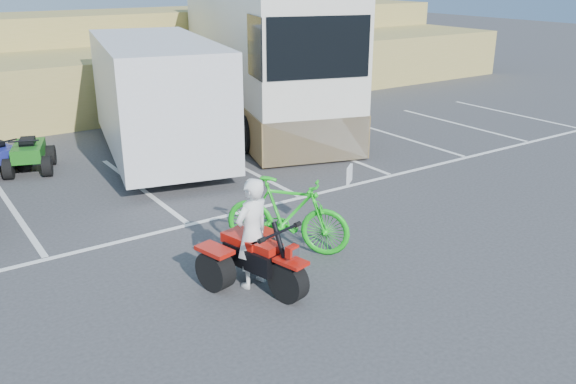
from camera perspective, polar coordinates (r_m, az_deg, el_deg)
ground at (r=10.17m, az=-3.35°, el=-7.50°), size 100.00×100.00×0.00m
parking_stripes at (r=13.85m, az=-8.95°, el=0.01°), size 28.00×5.16×0.01m
grass_embankment at (r=23.93m, az=-23.23°, el=10.64°), size 40.00×8.50×3.10m
red_trike_atv at (r=9.71m, az=-2.62°, el=-8.91°), size 1.67×1.99×1.12m
rider at (r=9.41m, az=-3.36°, el=-3.86°), size 0.73×0.57×1.78m
green_dirt_bike at (r=10.64m, az=-0.08°, el=-2.15°), size 1.90×2.15×1.35m
cargo_trailer at (r=16.25m, az=-12.14°, el=8.86°), size 4.03×6.99×3.06m
rv_motorhome at (r=20.48m, az=-2.71°, el=11.85°), size 6.05×11.69×4.08m
quad_atv_green at (r=16.37m, az=-22.84°, el=1.78°), size 1.50×1.72×0.95m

